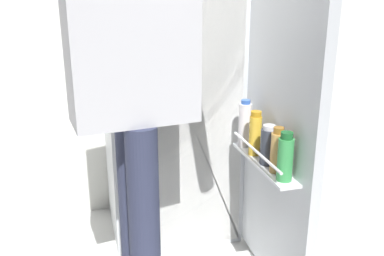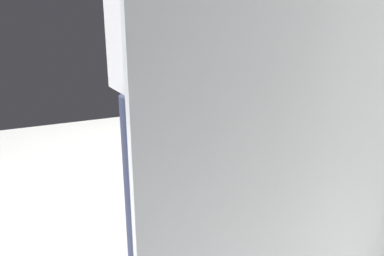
# 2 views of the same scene
# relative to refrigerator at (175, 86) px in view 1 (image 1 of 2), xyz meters

# --- Properties ---
(refrigerator) EXTENTS (0.72, 1.21, 1.68)m
(refrigerator) POSITION_rel_refrigerator_xyz_m (0.00, 0.00, 0.00)
(refrigerator) COLOR silver
(refrigerator) RESTS_ON ground_plane
(person) EXTENTS (0.62, 0.73, 1.73)m
(person) POSITION_rel_refrigerator_xyz_m (-0.29, -0.63, 0.21)
(person) COLOR #2D334C
(person) RESTS_ON ground_plane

